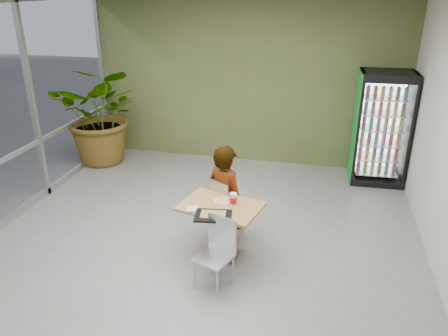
{
  "coord_description": "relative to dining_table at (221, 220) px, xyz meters",
  "views": [
    {
      "loc": [
        1.49,
        -4.7,
        3.33
      ],
      "look_at": [
        0.24,
        0.65,
        1.0
      ],
      "focal_mm": 35.0,
      "sensor_mm": 36.0,
      "label": 1
    }
  ],
  "objects": [
    {
      "name": "chair_far",
      "position": [
        -0.1,
        0.45,
        -0.01
      ],
      "size": [
        0.55,
        0.55,
        0.9
      ],
      "rotation": [
        0.0,
        0.0,
        2.62
      ],
      "color": "#B1B3B6",
      "rests_on": "ground"
    },
    {
      "name": "potted_plant",
      "position": [
        -3.03,
        2.72,
        0.44
      ],
      "size": [
        1.96,
        1.76,
        1.95
      ],
      "primitive_type": "imported",
      "rotation": [
        0.0,
        0.0,
        0.15
      ],
      "color": "#245B27",
      "rests_on": "ground"
    },
    {
      "name": "chair_near",
      "position": [
        0.1,
        -0.57,
        -0.03
      ],
      "size": [
        0.49,
        0.49,
        0.86
      ],
      "rotation": [
        0.0,
        0.0,
        -0.36
      ],
      "color": "#B1B3B6",
      "rests_on": "ground"
    },
    {
      "name": "pizza_plate",
      "position": [
        -0.0,
        0.1,
        0.23
      ],
      "size": [
        0.31,
        0.27,
        0.03
      ],
      "color": "silver",
      "rests_on": "dining_table"
    },
    {
      "name": "cafeteria_tray",
      "position": [
        -0.02,
        -0.32,
        0.23
      ],
      "size": [
        0.48,
        0.38,
        0.02
      ],
      "primitive_type": "cube",
      "rotation": [
        0.0,
        0.0,
        0.14
      ],
      "color": "black",
      "rests_on": "dining_table"
    },
    {
      "name": "seated_woman",
      "position": [
        -0.05,
        0.48,
        -0.0
      ],
      "size": [
        0.73,
        0.65,
        1.67
      ],
      "primitive_type": "imported",
      "rotation": [
        0.0,
        0.0,
        2.62
      ],
      "color": "black",
      "rests_on": "ground"
    },
    {
      "name": "beverage_fridge",
      "position": [
        2.16,
        2.97,
        0.45
      ],
      "size": [
        0.93,
        0.73,
        1.98
      ],
      "rotation": [
        0.0,
        0.0,
        0.04
      ],
      "color": "black",
      "rests_on": "ground"
    },
    {
      "name": "ground",
      "position": [
        -0.34,
        -0.05,
        -0.54
      ],
      "size": [
        7.0,
        7.0,
        0.0
      ],
      "primitive_type": "plane",
      "color": "gray",
      "rests_on": "ground"
    },
    {
      "name": "soda_cup",
      "position": [
        0.15,
        0.03,
        0.29
      ],
      "size": [
        0.09,
        0.09,
        0.16
      ],
      "color": "silver",
      "rests_on": "dining_table"
    },
    {
      "name": "room_envelope",
      "position": [
        -0.34,
        -0.05,
        1.06
      ],
      "size": [
        6.0,
        7.0,
        3.2
      ],
      "primitive_type": null,
      "color": "beige",
      "rests_on": "ground"
    },
    {
      "name": "napkin_stack",
      "position": [
        -0.31,
        -0.2,
        0.22
      ],
      "size": [
        0.18,
        0.18,
        0.02
      ],
      "primitive_type": "cube",
      "rotation": [
        0.0,
        0.0,
        0.25
      ],
      "color": "silver",
      "rests_on": "dining_table"
    },
    {
      "name": "dining_table",
      "position": [
        0.0,
        0.0,
        0.0
      ],
      "size": [
        1.12,
        0.9,
        0.75
      ],
      "rotation": [
        0.0,
        0.0,
        -0.23
      ],
      "color": "tan",
      "rests_on": "ground"
    }
  ]
}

